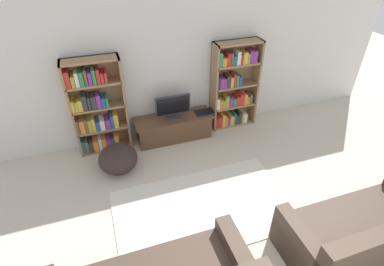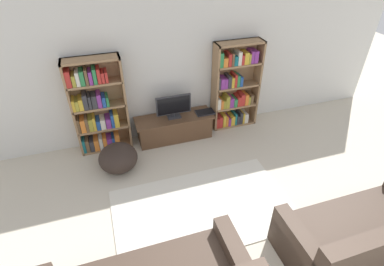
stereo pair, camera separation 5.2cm
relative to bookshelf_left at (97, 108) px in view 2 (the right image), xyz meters
The scene contains 9 objects.
wall_back 1.48m from the bookshelf_left, ahead, with size 8.80×0.06×2.60m.
bookshelf_left is the anchor object (origin of this frame).
bookshelf_right 2.54m from the bookshelf_left, ahead, with size 0.90×0.30×1.70m.
tv_stand 1.44m from the bookshelf_left, ahead, with size 1.45×0.48×0.46m.
television 1.32m from the bookshelf_left, ahead, with size 0.64×0.16×0.44m.
laptop 1.94m from the bookshelf_left, ahead, with size 0.35×0.23×0.03m.
area_rug 2.44m from the bookshelf_left, 57.88° to the right, with size 2.54×1.49×0.02m.
couch_right_sofa 4.28m from the bookshelf_left, 48.54° to the right, with size 1.90×0.93×0.85m.
beanbag_ottoman 0.93m from the bookshelf_left, 74.81° to the right, with size 0.63×0.63×0.46m, color #2D231E.
Camera 2 is at (-1.21, -0.63, 3.39)m, focal length 28.00 mm.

